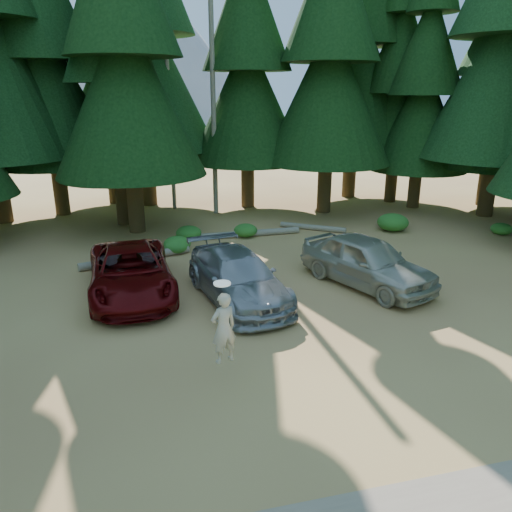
% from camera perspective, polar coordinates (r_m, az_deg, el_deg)
% --- Properties ---
extents(ground, '(160.00, 160.00, 0.00)m').
position_cam_1_polar(ground, '(12.65, 3.05, -10.50)').
color(ground, '#9E6D43').
rests_on(ground, ground).
extents(forest_belt_north, '(36.00, 7.00, 22.00)m').
position_cam_1_polar(forest_belt_north, '(26.49, -6.47, 5.07)').
color(forest_belt_north, black).
rests_on(forest_belt_north, ground).
extents(snag_front, '(0.24, 0.24, 12.00)m').
position_cam_1_polar(snag_front, '(25.38, -4.94, 18.21)').
color(snag_front, gray).
rests_on(snag_front, ground).
extents(snag_back, '(0.20, 0.20, 10.00)m').
position_cam_1_polar(snag_back, '(26.66, -9.84, 15.88)').
color(snag_back, gray).
rests_on(snag_back, ground).
extents(mountain_peak, '(48.00, 50.00, 28.00)m').
position_cam_1_polar(mountain_peak, '(99.00, -14.65, 21.86)').
color(mountain_peak, '#919399').
rests_on(mountain_peak, ground).
extents(red_pickup, '(2.67, 5.44, 1.49)m').
position_cam_1_polar(red_pickup, '(15.98, -14.11, -1.75)').
color(red_pickup, '#590708').
rests_on(red_pickup, ground).
extents(silver_minivan_center, '(2.85, 5.30, 1.46)m').
position_cam_1_polar(silver_minivan_center, '(15.10, -2.10, -2.43)').
color(silver_minivan_center, '#9C9EA3').
rests_on(silver_minivan_center, ground).
extents(silver_minivan_right, '(3.61, 5.19, 1.64)m').
position_cam_1_polar(silver_minivan_right, '(16.58, 12.56, -0.60)').
color(silver_minivan_right, beige).
rests_on(silver_minivan_right, ground).
extents(frisbee_player, '(0.68, 0.56, 1.82)m').
position_cam_1_polar(frisbee_player, '(10.74, -3.74, -8.15)').
color(frisbee_player, beige).
rests_on(frisbee_player, ground).
extents(log_left, '(4.11, 1.55, 0.30)m').
position_cam_1_polar(log_left, '(19.14, -13.53, -0.19)').
color(log_left, gray).
rests_on(log_left, ground).
extents(log_mid, '(2.64, 1.96, 0.25)m').
position_cam_1_polar(log_mid, '(22.94, 6.50, 3.27)').
color(log_mid, gray).
rests_on(log_mid, ground).
extents(log_right, '(4.39, 0.33, 0.28)m').
position_cam_1_polar(log_right, '(21.80, -0.60, 2.61)').
color(log_right, gray).
rests_on(log_right, ground).
extents(shrub_left, '(1.08, 1.08, 0.59)m').
position_cam_1_polar(shrub_left, '(20.04, -8.99, 1.40)').
color(shrub_left, '#2B7122').
rests_on(shrub_left, ground).
extents(shrub_center_left, '(0.91, 0.91, 0.50)m').
position_cam_1_polar(shrub_center_left, '(19.80, -9.12, 1.04)').
color(shrub_center_left, '#2B7122').
rests_on(shrub_center_left, ground).
extents(shrub_center_right, '(1.09, 1.09, 0.60)m').
position_cam_1_polar(shrub_center_right, '(21.47, -7.70, 2.63)').
color(shrub_center_right, '#2B7122').
rests_on(shrub_center_right, ground).
extents(shrub_right, '(1.03, 1.03, 0.56)m').
position_cam_1_polar(shrub_right, '(21.74, -1.20, 2.95)').
color(shrub_right, '#2B7122').
rests_on(shrub_right, ground).
extents(shrub_far_right, '(1.40, 1.40, 0.77)m').
position_cam_1_polar(shrub_far_right, '(23.50, 15.37, 3.74)').
color(shrub_far_right, '#2B7122').
rests_on(shrub_far_right, ground).
extents(shrub_edge_east, '(0.93, 0.93, 0.51)m').
position_cam_1_polar(shrub_edge_east, '(24.59, 26.26, 2.80)').
color(shrub_edge_east, '#2B7122').
rests_on(shrub_edge_east, ground).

